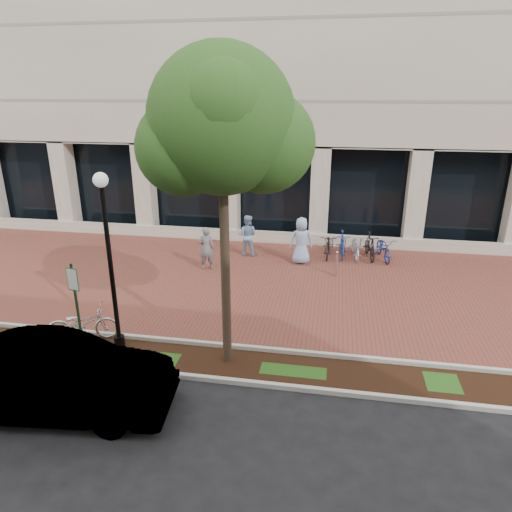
% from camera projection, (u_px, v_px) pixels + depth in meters
% --- Properties ---
extents(ground, '(120.00, 120.00, 0.00)m').
position_uv_depth(ground, '(255.00, 281.00, 16.24)').
color(ground, black).
rests_on(ground, ground).
extents(brick_plaza, '(40.00, 9.00, 0.01)m').
position_uv_depth(brick_plaza, '(255.00, 281.00, 16.24)').
color(brick_plaza, brown).
rests_on(brick_plaza, ground).
extents(planting_strip, '(40.00, 1.50, 0.01)m').
position_uv_depth(planting_strip, '(218.00, 363.00, 11.38)').
color(planting_strip, black).
rests_on(planting_strip, ground).
extents(curb_plaza_side, '(40.00, 0.12, 0.12)m').
position_uv_depth(curb_plaza_side, '(225.00, 346.00, 12.06)').
color(curb_plaza_side, beige).
rests_on(curb_plaza_side, ground).
extents(curb_street_side, '(40.00, 0.12, 0.12)m').
position_uv_depth(curb_street_side, '(210.00, 379.00, 10.67)').
color(curb_street_side, beige).
rests_on(curb_street_side, ground).
extents(near_office_building, '(40.00, 12.12, 16.00)m').
position_uv_depth(near_office_building, '(291.00, 12.00, 22.49)').
color(near_office_building, beige).
rests_on(near_office_building, ground).
extents(parking_sign, '(0.34, 0.07, 2.32)m').
position_uv_depth(parking_sign, '(75.00, 294.00, 11.71)').
color(parking_sign, '#153B1E').
rests_on(parking_sign, ground).
extents(lamppost, '(0.36, 0.36, 4.63)m').
position_uv_depth(lamppost, '(109.00, 254.00, 11.27)').
color(lamppost, black).
rests_on(lamppost, ground).
extents(street_tree, '(3.77, 3.14, 7.39)m').
position_uv_depth(street_tree, '(225.00, 131.00, 9.62)').
color(street_tree, '#443426').
rests_on(street_tree, ground).
extents(locked_bicycle, '(1.98, 1.19, 0.98)m').
position_uv_depth(locked_bicycle, '(83.00, 324.00, 12.30)').
color(locked_bicycle, silver).
rests_on(locked_bicycle, ground).
extents(pedestrian_left, '(0.69, 0.55, 1.66)m').
position_uv_depth(pedestrian_left, '(206.00, 248.00, 17.12)').
color(pedestrian_left, slate).
rests_on(pedestrian_left, ground).
extents(pedestrian_mid, '(0.86, 0.69, 1.68)m').
position_uv_depth(pedestrian_mid, '(247.00, 235.00, 18.61)').
color(pedestrian_mid, '#87A6CA').
rests_on(pedestrian_mid, ground).
extents(pedestrian_right, '(1.02, 0.78, 1.85)m').
position_uv_depth(pedestrian_right, '(301.00, 241.00, 17.66)').
color(pedestrian_right, '#92B1DB').
rests_on(pedestrian_right, ground).
extents(bollard, '(0.12, 0.12, 0.98)m').
position_uv_depth(bollard, '(336.00, 263.00, 16.54)').
color(bollard, '#B4B4B9').
rests_on(bollard, ground).
extents(bike_rack_cluster, '(3.00, 1.87, 1.04)m').
position_uv_depth(bike_rack_cluster, '(356.00, 246.00, 18.43)').
color(bike_rack_cluster, black).
rests_on(bike_rack_cluster, ground).
extents(sedan_near_curb, '(4.94, 2.18, 1.58)m').
position_uv_depth(sedan_near_curb, '(56.00, 378.00, 9.46)').
color(sedan_near_curb, '#A6A6AA').
rests_on(sedan_near_curb, ground).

